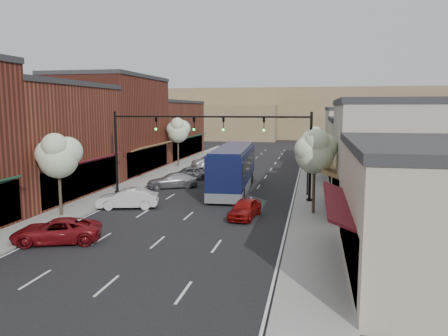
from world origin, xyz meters
The scene contains 29 objects.
ground centered at (0.00, 0.00, 0.00)m, with size 160.00×160.00×0.00m, color black.
sidewalk_left centered at (-8.40, 18.50, 0.07)m, with size 2.80×73.00×0.15m, color gray.
sidewalk_right centered at (8.40, 18.50, 0.07)m, with size 2.80×73.00×0.15m, color gray.
curb_left centered at (-7.00, 18.50, 0.07)m, with size 0.25×73.00×0.17m, color gray.
curb_right centered at (7.00, 18.50, 0.07)m, with size 0.25×73.00×0.17m, color gray.
bldg_left_midnear centered at (-14.23, 6.00, 4.66)m, with size 10.14×14.10×9.40m.
bldg_left_midfar centered at (-14.24, 20.00, 5.40)m, with size 10.14×14.10×10.90m.
bldg_left_far centered at (-14.22, 36.00, 4.16)m, with size 10.14×18.10×8.40m.
bldg_right_near centered at (13.69, -6.00, 2.92)m, with size 9.14×12.10×5.90m.
bldg_right_midnear centered at (13.72, 6.00, 3.91)m, with size 9.14×12.10×7.90m.
bldg_right_midfar centered at (13.70, 18.00, 3.17)m, with size 9.14×12.10×6.40m.
bldg_right_far centered at (13.71, 32.00, 3.66)m, with size 9.14×16.10×7.40m.
hill_far centered at (0.00, 90.00, 6.00)m, with size 120.00×30.00×12.00m, color #7A6647.
hill_near centered at (-25.00, 78.00, 4.00)m, with size 50.00×20.00×8.00m, color #7A6647.
signal_mast_right centered at (5.62, 8.00, 4.62)m, with size 8.22×0.46×7.00m.
signal_mast_left centered at (-5.62, 8.00, 4.62)m, with size 8.22×0.46×7.00m.
tree_right_near centered at (8.35, 3.94, 4.45)m, with size 2.85×2.65×5.95m.
tree_right_far centered at (8.35, 19.94, 3.99)m, with size 2.85×2.65×5.43m.
tree_left_near centered at (-8.25, -0.06, 4.22)m, with size 2.85×2.65×5.69m.
tree_left_far centered at (-8.25, 25.94, 4.60)m, with size 2.85×2.65×6.13m.
lamp_post_near centered at (7.80, 10.50, 3.01)m, with size 0.44×0.44×4.44m.
lamp_post_far centered at (7.80, 28.00, 3.01)m, with size 0.44×0.44×4.44m.
coach_bus centered at (1.33, 11.63, 2.03)m, with size 3.56×12.96×3.92m.
red_hatchback centered at (3.85, 2.24, 0.65)m, with size 1.54×3.83×1.31m, color maroon.
parked_car_a centered at (-5.37, -5.13, 0.66)m, with size 2.18×4.72×1.31m, color maroon.
parked_car_b centered at (-4.99, 3.35, 0.73)m, with size 1.54×4.40×1.45m, color silver.
parked_car_c centered at (-4.42, 11.96, 0.67)m, with size 1.89×4.65×1.35m, color gray.
parked_car_d centered at (-4.20, 16.46, 0.69)m, with size 1.63×4.05×1.38m, color #4F5256.
parked_car_e centered at (-4.20, 26.20, 0.78)m, with size 1.64×4.71×1.55m, color #99999E.
Camera 1 is at (8.19, -25.83, 7.27)m, focal length 35.00 mm.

